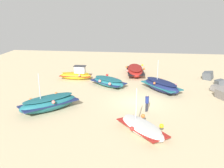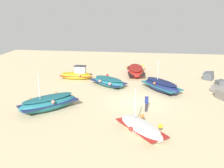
{
  "view_description": "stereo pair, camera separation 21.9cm",
  "coord_description": "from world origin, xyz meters",
  "px_view_note": "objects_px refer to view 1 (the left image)",
  "views": [
    {
      "loc": [
        22.59,
        0.22,
        9.01
      ],
      "look_at": [
        -2.67,
        -2.83,
        0.9
      ],
      "focal_mm": 39.72,
      "sensor_mm": 36.0,
      "label": 1
    },
    {
      "loc": [
        22.57,
        0.44,
        9.01
      ],
      "look_at": [
        -2.67,
        -2.83,
        0.9
      ],
      "focal_mm": 39.72,
      "sensor_mm": 36.0,
      "label": 2
    }
  ],
  "objects_px": {
    "fishing_boat_2": "(142,127)",
    "fishing_boat_5": "(76,75)",
    "fishing_boat_0": "(135,71)",
    "fishing_boat_1": "(161,85)",
    "fishing_boat_4": "(108,82)",
    "fishing_boat_3": "(49,103)",
    "person_walking": "(147,102)"
  },
  "relations": [
    {
      "from": "fishing_boat_2",
      "to": "fishing_boat_5",
      "type": "distance_m",
      "value": 15.47
    },
    {
      "from": "fishing_boat_0",
      "to": "fishing_boat_2",
      "type": "bearing_deg",
      "value": 176.93
    },
    {
      "from": "fishing_boat_0",
      "to": "fishing_boat_1",
      "type": "relative_size",
      "value": 1.12
    },
    {
      "from": "fishing_boat_0",
      "to": "fishing_boat_4",
      "type": "distance_m",
      "value": 6.06
    },
    {
      "from": "fishing_boat_3",
      "to": "fishing_boat_4",
      "type": "xyz_separation_m",
      "value": [
        -7.56,
        4.35,
        -0.17
      ]
    },
    {
      "from": "fishing_boat_3",
      "to": "fishing_boat_2",
      "type": "bearing_deg",
      "value": -64.82
    },
    {
      "from": "fishing_boat_1",
      "to": "fishing_boat_2",
      "type": "height_order",
      "value": "fishing_boat_1"
    },
    {
      "from": "fishing_boat_0",
      "to": "fishing_boat_1",
      "type": "bearing_deg",
      "value": -161.12
    },
    {
      "from": "fishing_boat_3",
      "to": "fishing_boat_5",
      "type": "height_order",
      "value": "fishing_boat_3"
    },
    {
      "from": "fishing_boat_1",
      "to": "fishing_boat_3",
      "type": "relative_size",
      "value": 0.97
    },
    {
      "from": "fishing_boat_5",
      "to": "person_walking",
      "type": "relative_size",
      "value": 2.48
    },
    {
      "from": "fishing_boat_0",
      "to": "fishing_boat_3",
      "type": "distance_m",
      "value": 14.78
    },
    {
      "from": "fishing_boat_1",
      "to": "fishing_boat_4",
      "type": "distance_m",
      "value": 6.07
    },
    {
      "from": "fishing_boat_2",
      "to": "fishing_boat_5",
      "type": "height_order",
      "value": "fishing_boat_2"
    },
    {
      "from": "fishing_boat_1",
      "to": "fishing_boat_3",
      "type": "bearing_deg",
      "value": -97.19
    },
    {
      "from": "fishing_boat_1",
      "to": "person_walking",
      "type": "height_order",
      "value": "fishing_boat_1"
    },
    {
      "from": "fishing_boat_1",
      "to": "fishing_boat_5",
      "type": "height_order",
      "value": "fishing_boat_1"
    },
    {
      "from": "fishing_boat_5",
      "to": "person_walking",
      "type": "height_order",
      "value": "fishing_boat_5"
    },
    {
      "from": "fishing_boat_2",
      "to": "person_walking",
      "type": "height_order",
      "value": "fishing_boat_2"
    },
    {
      "from": "fishing_boat_2",
      "to": "person_walking",
      "type": "relative_size",
      "value": 2.74
    },
    {
      "from": "fishing_boat_3",
      "to": "fishing_boat_4",
      "type": "bearing_deg",
      "value": 16.25
    },
    {
      "from": "fishing_boat_5",
      "to": "fishing_boat_4",
      "type": "bearing_deg",
      "value": -27.19
    },
    {
      "from": "fishing_boat_5",
      "to": "fishing_boat_2",
      "type": "bearing_deg",
      "value": -57.35
    },
    {
      "from": "fishing_boat_2",
      "to": "fishing_boat_4",
      "type": "height_order",
      "value": "fishing_boat_2"
    },
    {
      "from": "fishing_boat_0",
      "to": "fishing_boat_3",
      "type": "relative_size",
      "value": 1.08
    },
    {
      "from": "fishing_boat_4",
      "to": "person_walking",
      "type": "xyz_separation_m",
      "value": [
        6.77,
        4.34,
        0.4
      ]
    },
    {
      "from": "fishing_boat_0",
      "to": "fishing_boat_5",
      "type": "bearing_deg",
      "value": 105.71
    },
    {
      "from": "fishing_boat_0",
      "to": "fishing_boat_1",
      "type": "xyz_separation_m",
      "value": [
        6.37,
        3.05,
        0.05
      ]
    },
    {
      "from": "fishing_boat_1",
      "to": "fishing_boat_4",
      "type": "height_order",
      "value": "fishing_boat_1"
    },
    {
      "from": "fishing_boat_3",
      "to": "fishing_boat_5",
      "type": "bearing_deg",
      "value": 46.69
    },
    {
      "from": "fishing_boat_0",
      "to": "fishing_boat_3",
      "type": "xyz_separation_m",
      "value": [
        12.86,
        -7.27,
        0.1
      ]
    },
    {
      "from": "fishing_boat_1",
      "to": "fishing_boat_4",
      "type": "relative_size",
      "value": 1.08
    }
  ]
}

